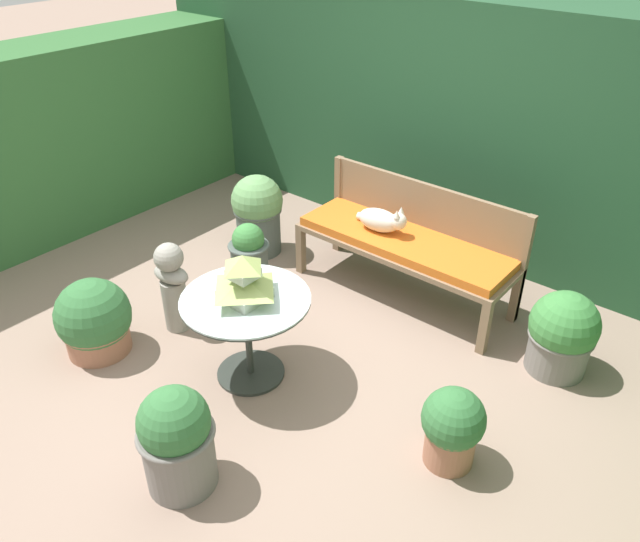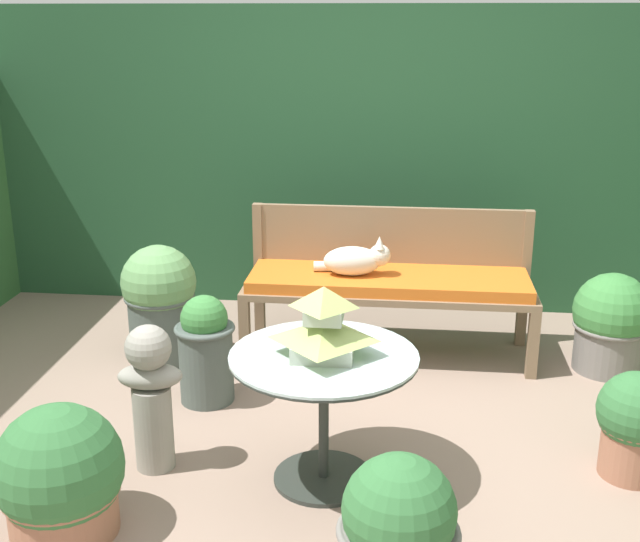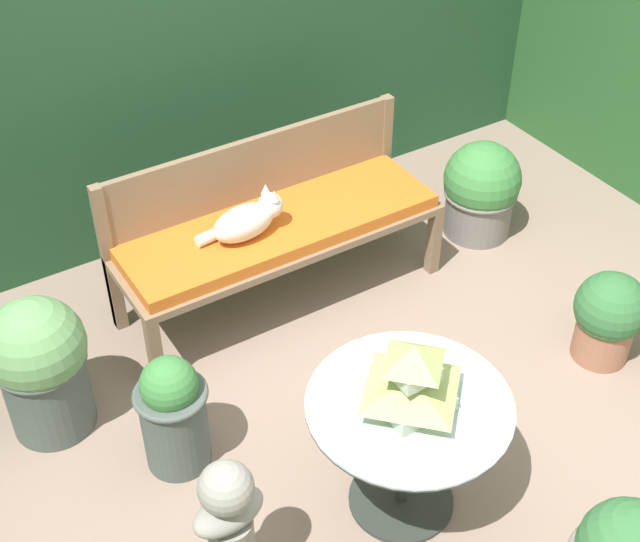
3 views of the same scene
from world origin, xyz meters
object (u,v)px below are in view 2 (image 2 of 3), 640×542
object	(u,v)px
cat	(356,260)
potted_plant_patio_mid	(611,323)
potted_plant_path_edge	(60,477)
pagoda_birdhouse	(324,326)
patio_table	(324,382)
garden_bench	(388,286)
garden_bust	(151,391)
potted_plant_hedge_corner	(206,349)
potted_plant_table_near	(160,300)
potted_plant_table_far	(636,423)

from	to	relation	value
cat	potted_plant_patio_mid	distance (m)	1.49
cat	potted_plant_path_edge	world-z (taller)	cat
pagoda_birdhouse	patio_table	bearing A→B (deg)	-93.58
garden_bench	pagoda_birdhouse	size ratio (longest dim) A/B	4.95
cat	garden_bust	bearing A→B (deg)	-126.81
garden_bench	cat	distance (m)	0.25
garden_bust	potted_plant_hedge_corner	xyz separation A→B (m)	(0.07, 0.67, -0.08)
potted_plant_table_near	patio_table	bearing A→B (deg)	-47.65
pagoda_birdhouse	potted_plant_path_edge	distance (m)	1.19
patio_table	potted_plant_hedge_corner	size ratio (longest dim) A/B	1.37
garden_bench	potted_plant_table_near	xyz separation A→B (m)	(-1.32, -0.21, -0.07)
garden_bust	pagoda_birdhouse	bearing A→B (deg)	-8.60
garden_bust	potted_plant_table_near	size ratio (longest dim) A/B	0.98
garden_bust	potted_plant_hedge_corner	distance (m)	0.68
garden_bench	cat	size ratio (longest dim) A/B	3.72
garden_bench	potted_plant_path_edge	bearing A→B (deg)	-122.66
pagoda_birdhouse	garden_bust	size ratio (longest dim) A/B	0.50
pagoda_birdhouse	potted_plant_patio_mid	distance (m)	2.05
garden_bench	potted_plant_table_far	size ratio (longest dim) A/B	3.48
garden_bench	potted_plant_path_edge	distance (m)	2.25
cat	pagoda_birdhouse	distance (m)	1.39
potted_plant_table_near	potted_plant_hedge_corner	xyz separation A→B (m)	(0.39, -0.49, -0.07)
pagoda_birdhouse	potted_plant_table_near	distance (m)	1.65
patio_table	potted_plant_table_far	distance (m)	1.38
pagoda_birdhouse	potted_plant_table_near	xyz separation A→B (m)	(-1.08, 1.19, -0.36)
pagoda_birdhouse	garden_bust	distance (m)	0.84
potted_plant_table_far	patio_table	bearing A→B (deg)	-171.85
garden_bench	garden_bust	world-z (taller)	garden_bust
patio_table	potted_plant_table_near	xyz separation A→B (m)	(-1.08, 1.19, -0.11)
patio_table	potted_plant_table_near	size ratio (longest dim) A/B	1.15
potted_plant_patio_mid	potted_plant_table_near	xyz separation A→B (m)	(-2.58, -0.13, 0.08)
cat	potted_plant_patio_mid	bearing A→B (deg)	-8.14
garden_bench	potted_plant_patio_mid	bearing A→B (deg)	-3.73
potted_plant_hedge_corner	pagoda_birdhouse	bearing A→B (deg)	-45.18
potted_plant_table_near	potted_plant_table_far	size ratio (longest dim) A/B	1.43
garden_bust	potted_plant_patio_mid	distance (m)	2.61
pagoda_birdhouse	potted_plant_patio_mid	size ratio (longest dim) A/B	0.60
patio_table	cat	bearing A→B (deg)	88.26
cat	garden_bust	xyz separation A→B (m)	(-0.81, -1.35, -0.22)
cat	potted_plant_path_edge	bearing A→B (deg)	-124.60
potted_plant_table_near	potted_plant_hedge_corner	bearing A→B (deg)	-51.49
patio_table	potted_plant_table_far	bearing A→B (deg)	8.15
potted_plant_path_edge	cat	bearing A→B (deg)	61.33
cat	patio_table	xyz separation A→B (m)	(-0.04, -1.38, -0.12)
cat	patio_table	size ratio (longest dim) A/B	0.57
garden_bust	potted_plant_table_far	world-z (taller)	garden_bust
garden_bust	potted_plant_table_near	bearing A→B (deg)	98.86
potted_plant_path_edge	garden_bust	bearing A→B (deg)	67.67
potted_plant_table_far	potted_plant_hedge_corner	bearing A→B (deg)	166.13
potted_plant_hedge_corner	potted_plant_table_near	bearing A→B (deg)	128.51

